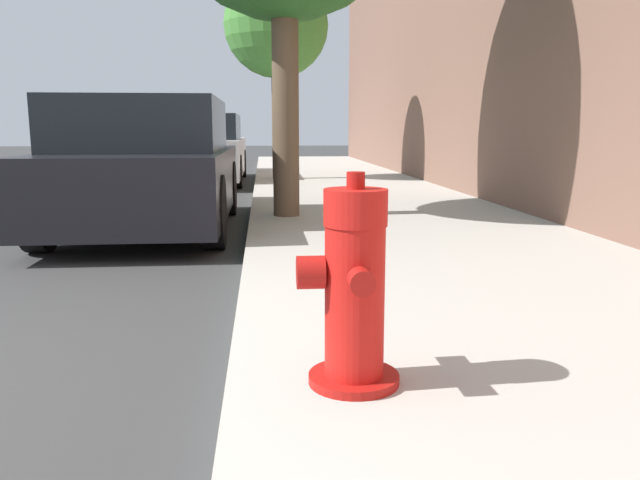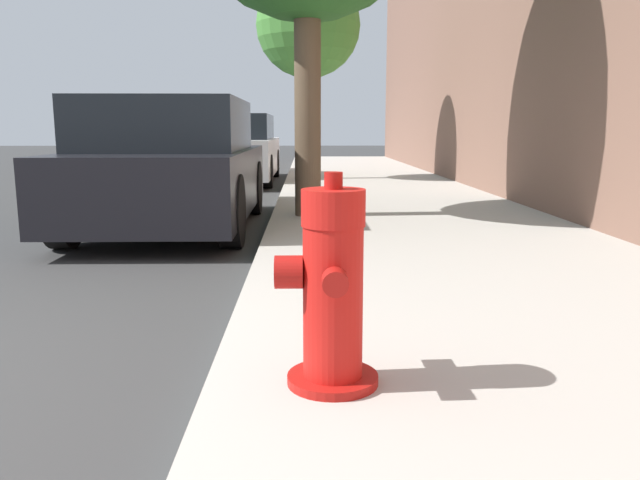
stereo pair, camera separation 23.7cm
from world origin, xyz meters
name	(u,v)px [view 1 (the left image)]	position (x,y,z in m)	size (l,w,h in m)	color
sidewalk_slab	(628,393)	(3.60, 0.00, 0.07)	(3.19, 40.00, 0.15)	#B7B2A8
fire_hydrant	(353,290)	(2.50, 0.04, 0.51)	(0.39, 0.40, 0.81)	#A91511
parked_car_near	(148,168)	(0.91, 4.75, 0.69)	(1.78, 3.84, 1.43)	black
parked_car_mid	(200,150)	(0.85, 11.01, 0.68)	(1.82, 4.57, 1.40)	silver
street_tree_far	(276,26)	(2.45, 10.12, 3.04)	(1.99, 1.99, 3.91)	brown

